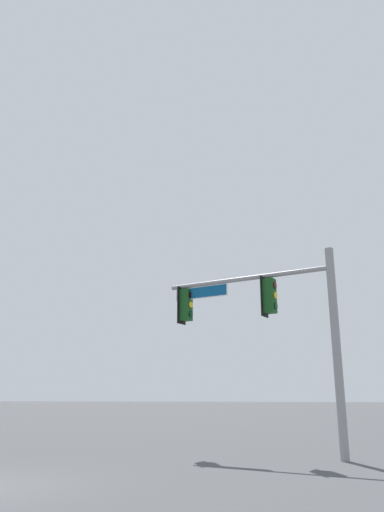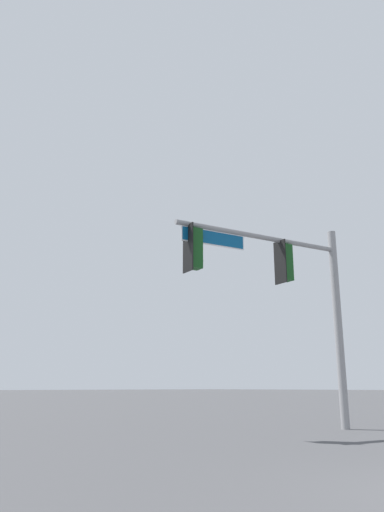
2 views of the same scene
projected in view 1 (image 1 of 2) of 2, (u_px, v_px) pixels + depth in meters
signal_pole_near at (273, 317)px, 15.64m from camera, size 5.66×1.67×6.05m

